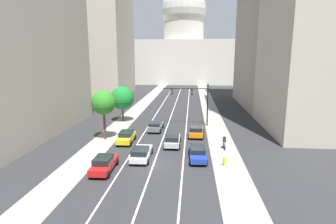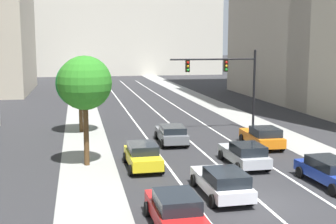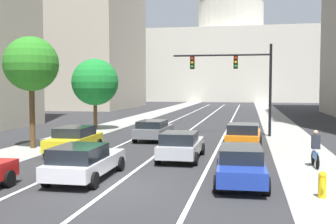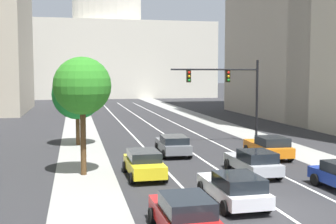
% 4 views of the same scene
% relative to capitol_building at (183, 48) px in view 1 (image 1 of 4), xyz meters
% --- Properties ---
extents(ground_plane, '(400.00, 400.00, 0.00)m').
position_rel_capitol_building_xyz_m(ground_plane, '(0.00, -54.15, -14.86)').
color(ground_plane, '#2B2B2D').
extents(sidewalk_left, '(3.35, 130.00, 0.01)m').
position_rel_capitol_building_xyz_m(sidewalk_left, '(-7.83, -59.15, -14.86)').
color(sidewalk_left, gray).
rests_on(sidewalk_left, ground).
extents(sidewalk_right, '(3.35, 130.00, 0.01)m').
position_rel_capitol_building_xyz_m(sidewalk_right, '(7.83, -59.15, -14.86)').
color(sidewalk_right, gray).
rests_on(sidewalk_right, ground).
extents(lane_stripe_left, '(0.16, 90.00, 0.01)m').
position_rel_capitol_building_xyz_m(lane_stripe_left, '(-3.08, -69.15, -14.85)').
color(lane_stripe_left, white).
rests_on(lane_stripe_left, ground).
extents(lane_stripe_center, '(0.16, 90.00, 0.01)m').
position_rel_capitol_building_xyz_m(lane_stripe_center, '(0.00, -69.15, -14.85)').
color(lane_stripe_center, white).
rests_on(lane_stripe_center, ground).
extents(lane_stripe_right, '(0.16, 90.00, 0.01)m').
position_rel_capitol_building_xyz_m(lane_stripe_right, '(3.08, -69.15, -14.85)').
color(lane_stripe_right, white).
rests_on(lane_stripe_right, ground).
extents(office_tower_far_left, '(22.11, 22.20, 43.03)m').
position_rel_capitol_building_xyz_m(office_tower_far_left, '(-26.04, -40.37, 6.69)').
color(office_tower_far_left, '#B7AD99').
rests_on(office_tower_far_left, ground).
extents(capitol_building, '(50.60, 22.19, 41.21)m').
position_rel_capitol_building_xyz_m(capitol_building, '(0.00, 0.00, 0.00)').
color(capitol_building, beige).
rests_on(capitol_building, ground).
extents(car_blue, '(2.08, 4.75, 1.41)m').
position_rel_capitol_building_xyz_m(car_blue, '(4.62, -92.42, -14.11)').
color(car_blue, '#1E389E').
rests_on(car_blue, ground).
extents(car_gray, '(2.16, 4.61, 1.41)m').
position_rel_capitol_building_xyz_m(car_gray, '(-1.54, -80.94, -14.11)').
color(car_gray, slate).
rests_on(car_gray, ground).
extents(car_yellow, '(2.03, 4.35, 1.48)m').
position_rel_capitol_building_xyz_m(car_yellow, '(-4.62, -87.14, -14.08)').
color(car_yellow, yellow).
rests_on(car_yellow, ground).
extents(car_orange, '(2.27, 4.63, 1.53)m').
position_rel_capitol_building_xyz_m(car_orange, '(4.61, -83.43, -14.08)').
color(car_orange, orange).
rests_on(car_orange, ground).
extents(car_white, '(2.12, 4.79, 1.44)m').
position_rel_capitol_building_xyz_m(car_white, '(-1.54, -93.02, -14.11)').
color(car_white, silver).
rests_on(car_white, ground).
extents(car_silver, '(2.05, 4.56, 1.47)m').
position_rel_capitol_building_xyz_m(car_silver, '(1.54, -87.98, -14.10)').
color(car_silver, '#B2B5BA').
rests_on(car_silver, ground).
extents(car_red, '(2.03, 4.64, 1.53)m').
position_rel_capitol_building_xyz_m(car_red, '(-4.62, -96.41, -14.08)').
color(car_red, red).
rests_on(car_red, ground).
extents(traffic_signal_mast, '(7.42, 0.39, 6.88)m').
position_rel_capitol_building_xyz_m(traffic_signal_mast, '(4.19, -77.10, -10.10)').
color(traffic_signal_mast, black).
rests_on(traffic_signal_mast, ground).
extents(fire_hydrant, '(0.26, 0.35, 0.91)m').
position_rel_capitol_building_xyz_m(fire_hydrant, '(7.33, -94.01, -14.40)').
color(fire_hydrant, yellow).
rests_on(fire_hydrant, ground).
extents(cyclist, '(0.37, 1.70, 1.72)m').
position_rel_capitol_building_xyz_m(cyclist, '(7.94, -88.60, -14.01)').
color(cyclist, black).
rests_on(cyclist, ground).
extents(street_tree_near_left, '(3.27, 3.27, 6.72)m').
position_rel_capitol_building_xyz_m(street_tree_near_left, '(-7.90, -85.86, -9.81)').
color(street_tree_near_left, '#51381E').
rests_on(street_tree_near_left, ground).
extents(street_tree_mid_left, '(4.02, 4.02, 6.12)m').
position_rel_capitol_building_xyz_m(street_tree_mid_left, '(-8.12, -75.11, -10.76)').
color(street_tree_mid_left, '#51381E').
rests_on(street_tree_mid_left, ground).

